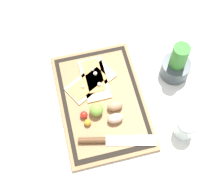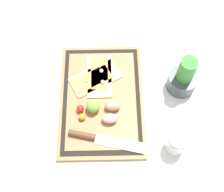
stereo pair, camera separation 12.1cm
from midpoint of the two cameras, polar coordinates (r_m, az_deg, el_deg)
name	(u,v)px [view 1 (the left image)]	position (r m, az deg, el deg)	size (l,w,h in m)	color
ground_plane	(102,102)	(1.24, -4.64, -1.41)	(6.00, 6.00, 0.00)	silver
cutting_board	(102,101)	(1.23, -4.67, -1.24)	(0.49, 0.33, 0.02)	#997047
pizza_slice_near	(90,82)	(1.25, -6.76, 2.25)	(0.18, 0.22, 0.02)	beige
pizza_slice_far	(94,78)	(1.26, -5.97, 2.98)	(0.20, 0.10, 0.02)	beige
knife	(104,140)	(1.15, -4.42, -8.42)	(0.09, 0.29, 0.02)	silver
egg_brown	(115,106)	(1.19, -2.33, -2.09)	(0.04, 0.06, 0.04)	tan
egg_pink	(115,118)	(1.16, -2.32, -4.40)	(0.04, 0.06, 0.04)	beige
lime	(96,110)	(1.18, -5.81, -2.80)	(0.05, 0.05, 0.05)	#7FB742
cherry_tomato_red	(84,115)	(1.19, -8.07, -3.74)	(0.03, 0.03, 0.03)	red
cherry_tomato_yellow	(88,123)	(1.17, -7.41, -5.15)	(0.03, 0.03, 0.03)	gold
herb_pot	(176,65)	(1.25, 9.04, 5.35)	(0.12, 0.12, 0.18)	#3D474C
sauce_jar	(185,128)	(1.17, 10.34, -6.10)	(0.07, 0.07, 0.09)	silver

